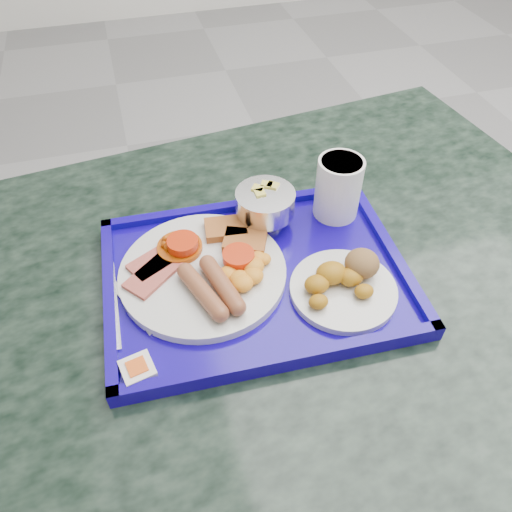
{
  "coord_description": "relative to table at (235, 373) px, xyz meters",
  "views": [
    {
      "loc": [
        -1.29,
        -0.9,
        1.41
      ],
      "look_at": [
        -1.15,
        -0.41,
        0.88
      ],
      "focal_mm": 35.0,
      "sensor_mm": 36.0,
      "label": 1
    }
  ],
  "objects": [
    {
      "name": "bread_plate",
      "position": [
        0.16,
        -0.04,
        0.24
      ],
      "size": [
        0.16,
        0.16,
        0.05
      ],
      "rotation": [
        0.0,
        0.0,
        -0.42
      ],
      "color": "silver",
      "rests_on": "tray"
    },
    {
      "name": "knife",
      "position": [
        -0.17,
        0.02,
        0.23
      ],
      "size": [
        0.01,
        0.16,
        0.0
      ],
      "primitive_type": "cube",
      "rotation": [
        0.0,
        0.0,
        -0.02
      ],
      "color": "silver",
      "rests_on": "tray"
    },
    {
      "name": "tray",
      "position": [
        0.05,
        0.02,
        0.22
      ],
      "size": [
        0.47,
        0.35,
        0.03
      ],
      "rotation": [
        0.0,
        0.0,
        -0.05
      ],
      "color": "#120392",
      "rests_on": "table"
    },
    {
      "name": "spoon",
      "position": [
        -0.12,
        0.08,
        0.23
      ],
      "size": [
        0.09,
        0.17,
        0.01
      ],
      "rotation": [
        0.0,
        0.0,
        0.4
      ],
      "color": "silver",
      "rests_on": "tray"
    },
    {
      "name": "jam_packet",
      "position": [
        -0.15,
        -0.1,
        0.24
      ],
      "size": [
        0.05,
        0.05,
        0.02
      ],
      "rotation": [
        0.0,
        0.0,
        0.21
      ],
      "color": "white",
      "rests_on": "tray"
    },
    {
      "name": "fruit_bowl",
      "position": [
        0.09,
        0.13,
        0.27
      ],
      "size": [
        0.1,
        0.1,
        0.07
      ],
      "color": "silver",
      "rests_on": "tray"
    },
    {
      "name": "main_plate",
      "position": [
        -0.02,
        0.04,
        0.24
      ],
      "size": [
        0.25,
        0.25,
        0.04
      ],
      "rotation": [
        0.0,
        0.0,
        0.19
      ],
      "color": "silver",
      "rests_on": "tray"
    },
    {
      "name": "juice_cup",
      "position": [
        0.22,
        0.13,
        0.28
      ],
      "size": [
        0.08,
        0.08,
        0.11
      ],
      "color": "white",
      "rests_on": "tray"
    },
    {
      "name": "table",
      "position": [
        0.0,
        0.0,
        0.0
      ],
      "size": [
        1.42,
        1.04,
        0.83
      ],
      "rotation": [
        0.0,
        0.0,
        0.12
      ],
      "color": "slate",
      "rests_on": "floor"
    }
  ]
}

